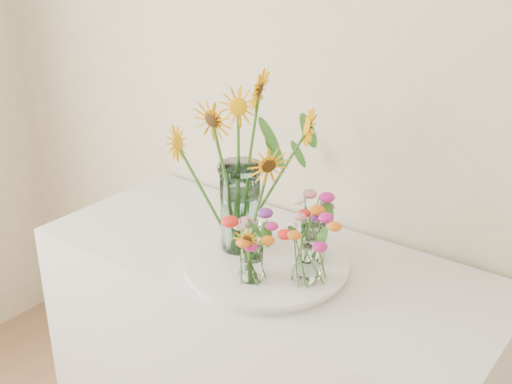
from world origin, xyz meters
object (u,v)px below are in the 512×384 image
small_vase_b (307,264)px  small_vase_a (252,263)px  tray (266,267)px  mason_jar (240,207)px  small_vase_c (313,242)px  counter (265,379)px

small_vase_b → small_vase_a: bearing=-146.3°
tray → small_vase_b: size_ratio=3.93×
mason_jar → small_vase_a: size_ratio=2.53×
small_vase_b → small_vase_c: (-0.05, 0.11, 0.00)m
small_vase_c → small_vase_b: bearing=-65.5°
tray → small_vase_c: size_ratio=3.64×
small_vase_b → small_vase_c: small_vase_c is taller
counter → small_vase_b: 0.57m
tray → mason_jar: (-0.11, 0.03, 0.15)m
counter → mason_jar: 0.61m
tray → small_vase_b: (0.14, -0.02, 0.07)m
mason_jar → small_vase_a: bearing=-42.9°
small_vase_b → mason_jar: bearing=170.0°
tray → counter: bearing=126.9°
tray → small_vase_c: bearing=43.3°
mason_jar → small_vase_c: size_ratio=2.23×
counter → mason_jar: (-0.06, -0.04, 0.61)m
tray → mason_jar: mason_jar is taller
small_vase_b → counter: bearing=155.9°
small_vase_c → mason_jar: bearing=-163.6°
small_vase_a → small_vase_b: small_vase_b is taller
counter → small_vase_b: size_ratio=12.66×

